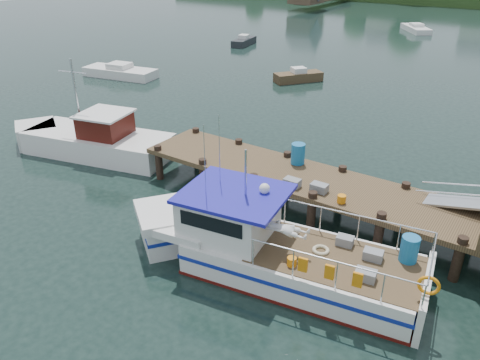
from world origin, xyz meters
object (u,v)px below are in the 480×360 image
Objects in this scene: dock at (461,197)px; lobster_boat at (265,246)px; work_boat at (91,139)px; moored_d at (416,28)px; moored_rowboat at (298,76)px; moored_e at (244,41)px; moored_a at (120,72)px.

lobster_boat reaches higher than dock.
work_boat is 46.35m from moored_d.
moored_rowboat reaches higher than moored_e.
moored_a reaches higher than moored_rowboat.
work_boat is 18.16m from moored_rowboat.
moored_e is (-26.35, 26.48, -1.85)m from dock.
moored_a is 37.33m from moored_d.
moored_e is at bearing 96.23° from moored_a.
dock is 37.40m from moored_e.
moored_a is (-27.07, 10.15, -1.84)m from dock.
dock is 1.86× the size of work_boat.
work_boat is (-12.09, 3.07, -0.14)m from lobster_boat.
moored_e is at bearing 134.85° from dock.
dock is at bearing -10.13° from work_boat.
moored_rowboat reaches higher than moored_d.
lobster_boat is (-4.70, -4.20, -1.36)m from dock.
moored_rowboat is at bearing 69.80° from work_boat.
work_boat is at bearing -176.16° from dock.
moored_d is 1.42× the size of moored_e.
lobster_boat is 50.23m from moored_d.
lobster_boat is 1.14× the size of work_boat.
moored_rowboat is at bearing -60.46° from moored_e.
dock reaches higher than moored_e.
moored_d is at bearing 72.66° from work_boat.
dock is at bearing -73.06° from moored_rowboat.
work_boat is at bearing -91.69° from moored_e.
moored_d is (13.01, 35.00, -0.05)m from moored_a.
work_boat is 15.26m from moored_a.
moored_rowboat is 14.00m from moored_a.
moored_rowboat is at bearing -97.74° from moored_d.
moored_rowboat is 0.66× the size of moored_d.
lobster_boat is 23.43m from moored_rowboat.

